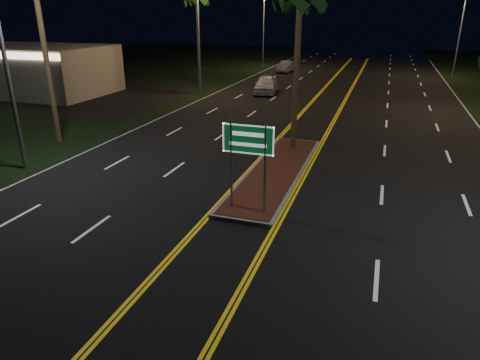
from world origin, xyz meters
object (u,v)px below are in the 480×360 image
at_px(commercial_building, 24,69).
at_px(car_far, 286,66).
at_px(highway_sign, 248,148).
at_px(streetlight_left_mid, 203,25).
at_px(streetlight_left_near, 8,38).
at_px(car_near, 266,83).
at_px(median_island, 276,171).
at_px(streetlight_left_far, 267,21).
at_px(streetlight_right_far, 458,22).

height_order(commercial_building, car_far, commercial_building).
relative_size(highway_sign, streetlight_left_mid, 0.36).
relative_size(streetlight_left_near, car_far, 2.03).
xyz_separation_m(streetlight_left_mid, car_near, (4.88, 2.22, -4.76)).
bearing_deg(car_near, streetlight_left_mid, -164.17).
distance_m(streetlight_left_mid, car_far, 17.73).
height_order(streetlight_left_near, car_near, streetlight_left_near).
height_order(highway_sign, streetlight_left_near, streetlight_left_near).
relative_size(median_island, streetlight_left_near, 1.14).
relative_size(median_island, car_far, 2.31).
bearing_deg(car_far, commercial_building, -126.25).
xyz_separation_m(streetlight_left_far, streetlight_right_far, (21.23, -2.00, 0.00)).
bearing_deg(car_far, car_near, -78.23).
bearing_deg(streetlight_left_near, streetlight_left_mid, 90.00).
bearing_deg(highway_sign, car_near, 103.75).
distance_m(streetlight_left_near, streetlight_right_far, 43.53).
bearing_deg(highway_sign, median_island, 90.00).
bearing_deg(car_far, median_island, -71.94).
xyz_separation_m(streetlight_right_far, car_near, (-16.34, -15.78, -4.76)).
bearing_deg(car_near, streetlight_left_near, -110.97).
bearing_deg(car_far, highway_sign, -73.24).
xyz_separation_m(streetlight_left_mid, streetlight_right_far, (21.23, 18.00, 0.00)).
relative_size(highway_sign, streetlight_right_far, 0.36).
height_order(median_island, commercial_building, commercial_building).
distance_m(streetlight_left_far, car_far, 6.84).
bearing_deg(commercial_building, streetlight_left_far, 57.35).
height_order(median_island, car_far, car_far).
bearing_deg(streetlight_right_far, car_near, -135.99).
distance_m(streetlight_left_far, car_near, 19.05).
bearing_deg(streetlight_left_far, streetlight_left_mid, -90.00).
xyz_separation_m(median_island, streetlight_left_far, (-10.61, 37.00, 5.57)).
bearing_deg(streetlight_left_near, commercial_building, 133.90).
relative_size(streetlight_left_mid, car_near, 1.68).
relative_size(median_island, streetlight_left_far, 1.14).
xyz_separation_m(streetlight_right_far, car_far, (-17.80, -1.31, -4.92)).
relative_size(streetlight_left_near, streetlight_left_mid, 1.00).
relative_size(streetlight_left_far, car_near, 1.68).
height_order(streetlight_left_near, streetlight_left_far, same).
distance_m(commercial_building, streetlight_left_near, 22.49).
distance_m(streetlight_left_near, car_near, 23.24).
bearing_deg(streetlight_left_far, car_far, -44.01).
height_order(median_island, streetlight_right_far, streetlight_right_far).
distance_m(median_island, car_near, 20.07).
bearing_deg(car_near, median_island, -81.97).
xyz_separation_m(commercial_building, car_far, (18.81, 20.70, -1.26)).
bearing_deg(streetlight_left_mid, commercial_building, -165.39).
distance_m(streetlight_left_near, streetlight_left_mid, 20.00).
bearing_deg(streetlight_left_mid, car_far, 78.40).
bearing_deg(streetlight_left_near, streetlight_left_far, 90.00).
xyz_separation_m(streetlight_left_mid, car_far, (3.43, 16.69, -4.92)).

